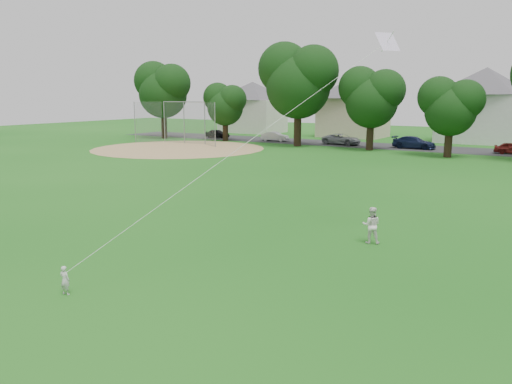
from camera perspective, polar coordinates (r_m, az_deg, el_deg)
The scene contains 9 objects.
ground at distance 15.88m, azimuth -3.42°, elevation -9.41°, with size 160.00×160.00×0.00m, color #155613.
street at distance 55.07m, azimuth 22.85°, elevation 4.39°, with size 90.00×7.00×0.01m, color #2D2D30.
dirt_infield at distance 53.30m, azimuth -8.82°, elevation 4.94°, with size 18.00×18.00×0.02m, color #9E7F51.
toddler at distance 15.21m, azimuth -21.01°, elevation -9.40°, with size 0.31×0.20×0.85m, color silver.
older_boy at distance 19.38m, azimuth 13.04°, elevation -3.72°, with size 0.68×0.53×1.41m, color white.
kite at distance 16.63m, azimuth -0.57°, elevation 6.00°, with size 3.24×6.15×14.16m.
baseball_backstop at distance 58.58m, azimuth -8.52°, elevation 7.82°, with size 10.88×2.74×4.78m.
tree_row at distance 49.19m, azimuth 21.48°, elevation 11.14°, with size 80.49×8.94×11.52m.
parked_cars at distance 54.37m, azimuth 20.76°, elevation 5.11°, with size 54.61×2.43×1.28m.
Camera 1 is at (8.67, -12.10, 5.54)m, focal length 35.00 mm.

